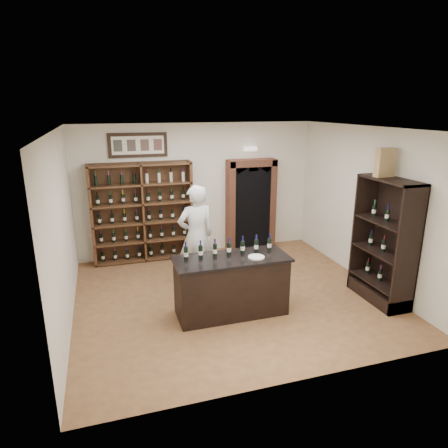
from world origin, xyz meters
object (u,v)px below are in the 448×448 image
Objects in this scene: counter_bottle_0 at (186,253)px; shopkeeper at (196,236)px; tasting_counter at (231,286)px; side_cabinet at (383,260)px; wine_crate at (385,163)px; wine_shelf at (143,212)px.

counter_bottle_0 is 0.15× the size of shopkeeper.
side_cabinet is at bearing -6.28° from tasting_counter.
counter_bottle_0 is 0.14× the size of side_cabinet.
shopkeeper is at bearing 152.14° from side_cabinet.
tasting_counter is 3.89× the size of wine_crate.
wine_shelf is 5.03m from wine_crate.
shopkeeper is (0.44, 1.16, -0.12)m from counter_bottle_0.
wine_crate is (3.78, -3.05, 1.34)m from wine_shelf.
wine_crate reaches higher than tasting_counter.
counter_bottle_0 is at bearing 172.86° from side_cabinet.
tasting_counter is 6.27× the size of counter_bottle_0.
shopkeeper is 4.08× the size of wine_crate.
shopkeeper reaches higher than tasting_counter.
side_cabinet is (3.82, -3.23, -0.35)m from wine_shelf.
shopkeeper is (0.82, -1.64, -0.11)m from wine_shelf.
tasting_counter is at bearing 93.57° from shopkeeper.
side_cabinet is 1.12× the size of shopkeeper.
wine_crate is at bearing 104.35° from side_cabinet.
wine_crate reaches higher than side_cabinet.
wine_crate is (3.40, -0.24, 1.33)m from counter_bottle_0.
tasting_counter is at bearing -10.36° from counter_bottle_0.
counter_bottle_0 is at bearing -82.28° from wine_shelf.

